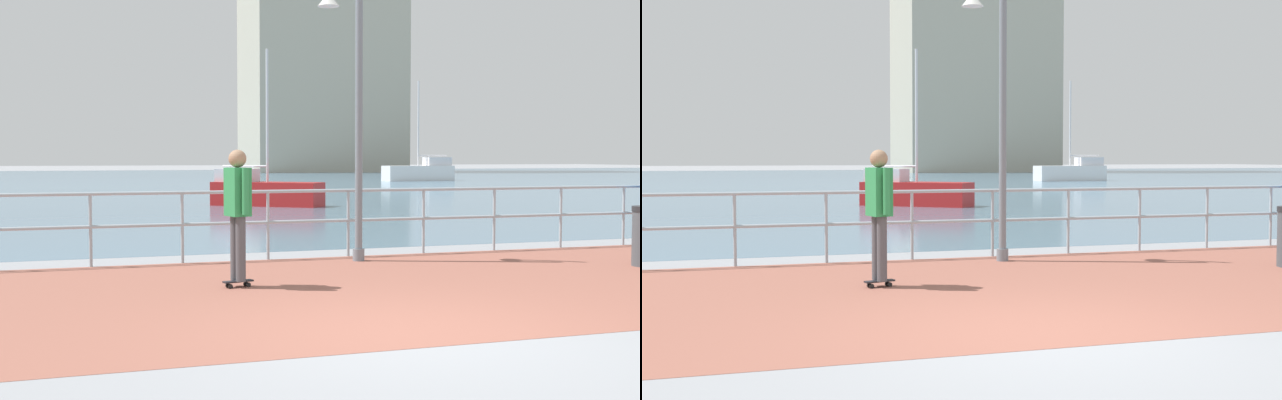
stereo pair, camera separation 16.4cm
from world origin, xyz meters
TOP-DOWN VIEW (x-y plane):
  - ground at (0.00, 40.00)m, footprint 220.00×220.00m
  - brick_paving at (0.00, 2.58)m, footprint 28.00×6.31m
  - harbor_water at (0.00, 50.73)m, footprint 180.00×88.00m
  - waterfront_railing at (-0.00, 5.73)m, footprint 25.25×0.06m
  - lamppost at (1.24, 5.25)m, footprint 0.67×0.65m
  - skateboarder at (-1.05, 3.15)m, footprint 0.41×0.56m
  - sailboat_gray at (20.81, 44.23)m, footprint 5.01×1.66m
  - sailboat_white at (3.41, 19.79)m, footprint 3.74×3.29m

SIDE VIEW (x-z plane):
  - ground at x=0.00m, z-range 0.00..0.00m
  - harbor_water at x=0.00m, z-range 0.00..0.00m
  - brick_paving at x=0.00m, z-range 0.00..0.01m
  - sailboat_white at x=3.41m, z-range -2.17..3.20m
  - sailboat_gray at x=20.81m, z-range -2.83..4.16m
  - waterfront_railing at x=0.00m, z-range 0.22..1.37m
  - skateboarder at x=-1.05m, z-range 0.18..1.97m
  - lamppost at x=1.24m, z-range 0.27..5.31m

